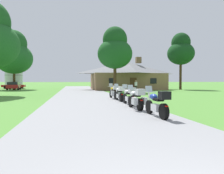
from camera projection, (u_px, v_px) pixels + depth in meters
ground_plane at (85, 96)px, 21.29m from camera, size 500.00×500.00×0.00m
asphalt_driveway at (87, 97)px, 19.32m from camera, size 6.40×80.00×0.06m
motorcycle_blue_nearest_to_camera at (158, 104)px, 8.63m from camera, size 0.66×2.08×1.30m
motorcycle_white_second_in_row at (137, 99)px, 10.93m from camera, size 0.77×2.08×1.30m
motorcycle_white_third_in_row at (129, 96)px, 13.02m from camera, size 0.66×2.08×1.30m
motorcycle_white_fourth_in_row at (119, 94)px, 15.53m from camera, size 0.66×2.08×1.30m
motorcycle_yellow_farthest_in_row at (114, 92)px, 17.68m from camera, size 0.83×2.08×1.30m
stone_lodge at (127, 75)px, 37.05m from camera, size 13.01×8.69×5.92m
bystander_white_shirt_near_lodge at (136, 85)px, 30.75m from camera, size 0.46×0.39×1.67m
tree_by_lodge_front at (115, 50)px, 29.06m from camera, size 4.95×4.95×9.25m
tree_left_far at (14, 54)px, 36.88m from camera, size 6.54×6.54×10.70m
tree_right_of_lodge at (181, 50)px, 37.31m from camera, size 4.83×4.83×10.32m
metal_silo_distant at (14, 73)px, 45.23m from camera, size 3.72×3.72×6.54m
parked_red_suv_far_left at (14, 85)px, 36.00m from camera, size 2.38×4.79×1.40m
parked_red_sedan_far_left at (14, 86)px, 41.31m from camera, size 4.23×1.97×1.20m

